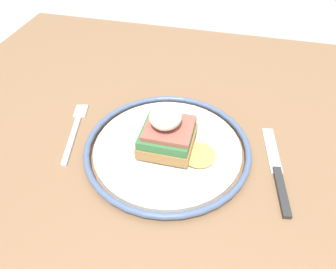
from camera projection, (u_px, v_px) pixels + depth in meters
dining_table at (184, 192)px, 0.60m from camera, size 1.05×0.91×0.72m
plate at (168, 147)px, 0.54m from camera, size 0.27×0.27×0.02m
sandwich at (168, 130)px, 0.51m from camera, size 0.12×0.08×0.08m
fork at (75, 129)px, 0.58m from camera, size 0.05×0.15×0.00m
knife at (278, 175)px, 0.50m from camera, size 0.05×0.18×0.01m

